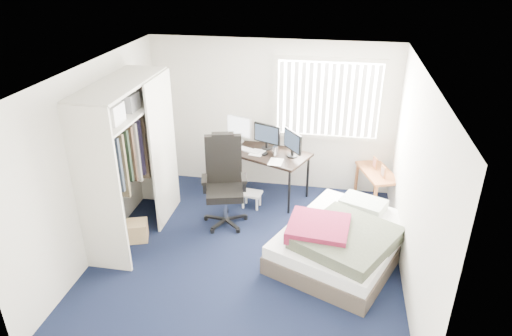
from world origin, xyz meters
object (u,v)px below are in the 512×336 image
(desk, at_px, (261,149))
(bed, at_px, (342,240))
(nightstand, at_px, (377,175))
(office_chair, at_px, (225,190))

(desk, xyz_separation_m, bed, (1.36, -1.59, -0.54))
(bed, bearing_deg, desk, 130.62)
(nightstand, relative_size, bed, 0.41)
(desk, relative_size, nightstand, 1.85)
(desk, relative_size, office_chair, 1.28)
(bed, bearing_deg, nightstand, 71.61)
(bed, bearing_deg, office_chair, 160.15)
(office_chair, height_order, bed, office_chair)
(desk, distance_m, bed, 2.16)
(office_chair, bearing_deg, desk, 68.33)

